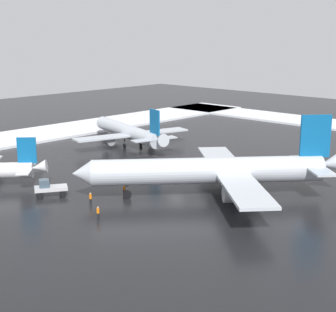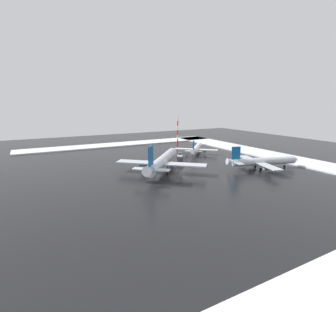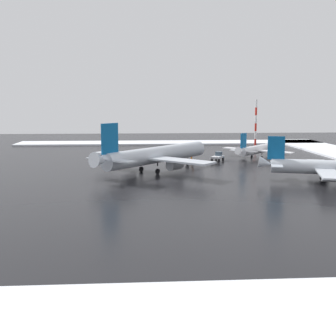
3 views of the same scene
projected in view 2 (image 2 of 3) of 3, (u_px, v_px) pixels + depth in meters
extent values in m
plane|color=black|center=(182.00, 169.00, 98.61)|extent=(240.00, 240.00, 0.00)
cube|color=white|center=(273.00, 156.00, 122.01)|extent=(152.00, 16.00, 0.53)
cube|color=white|center=(123.00, 144.00, 156.16)|extent=(14.00, 116.00, 0.53)
cylinder|color=silver|center=(163.00, 160.00, 95.61)|extent=(27.06, 24.60, 3.72)
cone|color=silver|center=(173.00, 152.00, 112.56)|extent=(4.32, 4.39, 3.54)
cone|color=silver|center=(148.00, 171.00, 78.33)|extent=(5.03, 4.96, 3.62)
cube|color=silver|center=(137.00, 162.00, 94.52)|extent=(13.06, 13.85, 0.39)
cylinder|color=gray|center=(143.00, 165.00, 94.78)|extent=(4.24, 4.11, 2.19)
cube|color=silver|center=(186.00, 165.00, 90.57)|extent=(13.06, 13.85, 0.39)
cylinder|color=gray|center=(180.00, 167.00, 91.79)|extent=(4.24, 4.11, 2.19)
cube|color=#0C5999|center=(151.00, 156.00, 80.03)|extent=(3.54, 3.20, 6.14)
cube|color=silver|center=(141.00, 169.00, 81.82)|extent=(5.62, 5.82, 0.26)
cube|color=silver|center=(161.00, 170.00, 80.37)|extent=(5.62, 5.82, 0.26)
cylinder|color=black|center=(170.00, 158.00, 106.93)|extent=(0.26, 0.26, 0.77)
cylinder|color=black|center=(170.00, 162.00, 107.25)|extent=(1.16, 1.09, 1.21)
cylinder|color=black|center=(154.00, 167.00, 93.34)|extent=(0.26, 0.26, 0.77)
cylinder|color=black|center=(154.00, 171.00, 93.66)|extent=(1.16, 1.09, 1.21)
cylinder|color=black|center=(167.00, 167.00, 92.28)|extent=(0.26, 0.26, 0.77)
cylinder|color=black|center=(167.00, 172.00, 92.60)|extent=(1.16, 1.09, 1.21)
cylinder|color=white|center=(196.00, 148.00, 128.95)|extent=(17.41, 16.26, 2.43)
cone|color=white|center=(199.00, 145.00, 139.94)|extent=(2.82, 2.86, 2.30)
cone|color=white|center=(193.00, 152.00, 117.74)|extent=(3.27, 3.24, 2.36)
cube|color=white|center=(184.00, 149.00, 128.33)|extent=(8.58, 8.96, 0.26)
cylinder|color=gray|center=(187.00, 150.00, 128.48)|extent=(2.75, 2.69, 1.43)
cube|color=white|center=(208.00, 150.00, 125.58)|extent=(8.58, 8.96, 0.26)
cylinder|color=gray|center=(205.00, 151.00, 126.39)|extent=(2.75, 2.69, 1.43)
cube|color=#0C5999|center=(194.00, 145.00, 118.83)|extent=(2.28, 2.12, 4.00)
cube|color=white|center=(189.00, 151.00, 120.03)|extent=(3.68, 3.78, 0.17)
cube|color=white|center=(198.00, 151.00, 119.02)|extent=(3.68, 3.78, 0.17)
cylinder|color=black|center=(198.00, 148.00, 136.28)|extent=(0.17, 0.17, 0.50)
cylinder|color=black|center=(198.00, 150.00, 136.49)|extent=(0.75, 0.71, 0.78)
cylinder|color=black|center=(193.00, 151.00, 127.50)|extent=(0.17, 0.17, 0.50)
cylinder|color=black|center=(193.00, 153.00, 127.71)|extent=(0.75, 0.71, 0.78)
cylinder|color=black|center=(199.00, 151.00, 126.76)|extent=(0.17, 0.17, 0.50)
cylinder|color=black|center=(199.00, 153.00, 126.97)|extent=(0.75, 0.71, 0.78)
cylinder|color=silver|center=(264.00, 161.00, 98.37)|extent=(9.64, 25.14, 2.87)
cone|color=silver|center=(296.00, 159.00, 101.35)|extent=(3.17, 2.69, 2.73)
cone|color=silver|center=(230.00, 162.00, 95.26)|extent=(3.17, 3.56, 2.79)
cube|color=silver|center=(249.00, 158.00, 104.48)|extent=(11.57, 6.56, 0.30)
cylinder|color=gray|center=(252.00, 161.00, 103.13)|extent=(2.40, 3.22, 1.69)
cube|color=silver|center=(269.00, 167.00, 91.26)|extent=(11.57, 6.56, 0.30)
cylinder|color=gray|center=(267.00, 168.00, 93.14)|extent=(2.40, 3.22, 1.69)
cube|color=#0C5999|center=(236.00, 153.00, 95.07)|extent=(1.21, 3.33, 4.73)
cube|color=silver|center=(233.00, 160.00, 98.19)|extent=(4.49, 3.21, 0.20)
cube|color=silver|center=(239.00, 163.00, 93.35)|extent=(4.49, 3.21, 0.20)
cylinder|color=black|center=(285.00, 163.00, 100.56)|extent=(0.20, 0.20, 0.59)
cylinder|color=black|center=(284.00, 166.00, 100.80)|extent=(0.54, 0.97, 0.93)
cylinder|color=black|center=(255.00, 164.00, 99.85)|extent=(0.20, 0.20, 0.59)
cylinder|color=black|center=(255.00, 167.00, 100.10)|extent=(0.54, 0.97, 0.93)
cylinder|color=black|center=(261.00, 166.00, 96.30)|extent=(0.20, 0.20, 0.59)
cylinder|color=black|center=(261.00, 169.00, 96.55)|extent=(0.54, 0.97, 0.93)
cube|color=silver|center=(180.00, 156.00, 117.02)|extent=(5.08, 4.26, 0.50)
cube|color=#3F5160|center=(180.00, 154.00, 117.76)|extent=(1.97, 2.01, 1.10)
cylinder|color=black|center=(178.00, 157.00, 118.78)|extent=(0.94, 0.74, 0.90)
cylinder|color=black|center=(182.00, 157.00, 118.70)|extent=(0.94, 0.74, 0.90)
cylinder|color=black|center=(178.00, 158.00, 115.63)|extent=(0.94, 0.74, 0.90)
cylinder|color=black|center=(182.00, 158.00, 115.55)|extent=(0.94, 0.74, 0.90)
cylinder|color=black|center=(173.00, 162.00, 107.45)|extent=(0.16, 0.16, 0.85)
cylinder|color=black|center=(173.00, 163.00, 107.25)|extent=(0.16, 0.16, 0.85)
cylinder|color=orange|center=(173.00, 161.00, 107.20)|extent=(0.36, 0.36, 0.62)
sphere|color=tan|center=(173.00, 160.00, 107.12)|extent=(0.24, 0.24, 0.24)
cylinder|color=black|center=(167.00, 160.00, 112.44)|extent=(0.16, 0.16, 0.85)
cylinder|color=black|center=(167.00, 160.00, 112.64)|extent=(0.16, 0.16, 0.85)
cylinder|color=orange|center=(167.00, 158.00, 112.39)|extent=(0.36, 0.36, 0.62)
sphere|color=tan|center=(167.00, 157.00, 112.30)|extent=(0.24, 0.24, 0.24)
cylinder|color=black|center=(153.00, 160.00, 112.53)|extent=(0.16, 0.16, 0.85)
cylinder|color=black|center=(153.00, 160.00, 112.73)|extent=(0.16, 0.16, 0.85)
cylinder|color=orange|center=(153.00, 158.00, 112.48)|extent=(0.36, 0.36, 0.62)
sphere|color=tan|center=(153.00, 157.00, 112.39)|extent=(0.24, 0.24, 0.24)
cylinder|color=red|center=(178.00, 142.00, 157.35)|extent=(0.70, 0.70, 2.79)
cylinder|color=white|center=(178.00, 137.00, 156.78)|extent=(0.70, 0.70, 2.79)
cylinder|color=red|center=(178.00, 133.00, 156.22)|extent=(0.70, 0.70, 2.79)
cylinder|color=white|center=(178.00, 128.00, 155.66)|extent=(0.70, 0.70, 2.79)
cylinder|color=red|center=(178.00, 123.00, 155.10)|extent=(0.70, 0.70, 2.79)
cylinder|color=white|center=(178.00, 118.00, 154.54)|extent=(0.70, 0.70, 2.79)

